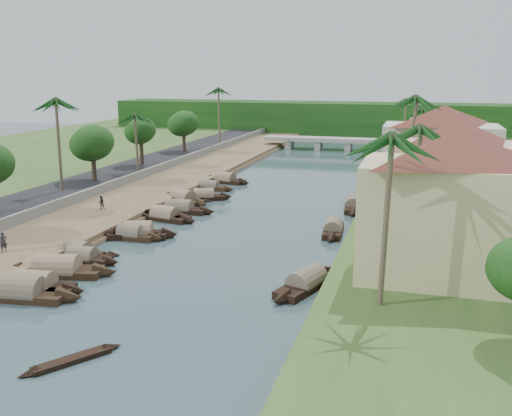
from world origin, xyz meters
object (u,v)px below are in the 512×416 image
(sampan_0, at_px, (20,293))
(person_near, at_px, (3,242))
(sampan_1, at_px, (35,287))
(bridge, at_px, (334,141))
(building_near, at_px, (451,204))

(sampan_0, xyz_separation_m, person_near, (-6.48, 6.43, 1.23))
(sampan_0, relative_size, sampan_1, 1.20)
(person_near, bearing_deg, sampan_0, -102.74)
(sampan_0, distance_m, sampan_1, 1.32)
(bridge, bearing_deg, sampan_0, -96.16)
(bridge, height_order, sampan_0, bridge)
(sampan_0, bearing_deg, building_near, 11.38)
(person_near, bearing_deg, sampan_1, -95.36)
(building_near, distance_m, person_near, 34.93)
(bridge, height_order, building_near, building_near)
(bridge, height_order, person_near, person_near)
(bridge, distance_m, person_near, 78.52)
(building_near, relative_size, person_near, 8.77)
(sampan_1, bearing_deg, person_near, 136.79)
(building_near, distance_m, sampan_1, 29.53)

